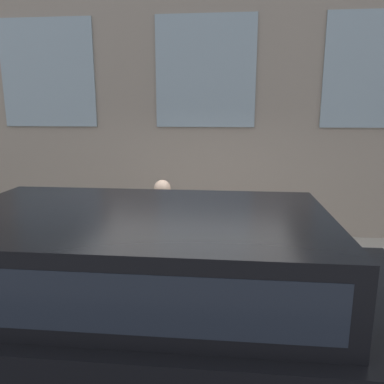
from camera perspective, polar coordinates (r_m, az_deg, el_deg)
ground_plane at (r=4.80m, az=-0.57°, el=-18.61°), size 80.00×80.00×0.00m
sidewalk at (r=6.05m, az=0.94°, el=-11.08°), size 2.89×60.00×0.12m
building_facade at (r=7.31m, az=2.20°, el=24.95°), size 0.33×40.00×8.11m
fire_hydrant at (r=5.02m, az=4.67°, el=-10.68°), size 0.37×0.48×0.76m
person at (r=5.19m, az=-4.45°, el=-4.34°), size 0.35×0.23×1.43m
parked_truck_black_near at (r=3.35m, az=-9.09°, el=-14.65°), size 2.08×4.99×1.66m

